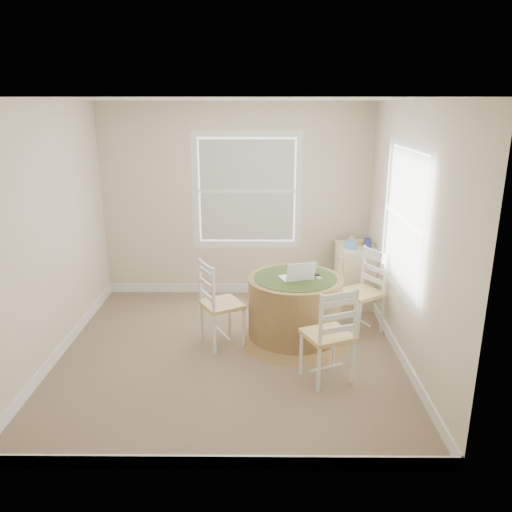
{
  "coord_description": "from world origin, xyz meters",
  "views": [
    {
      "loc": [
        0.32,
        -4.82,
        2.56
      ],
      "look_at": [
        0.28,
        0.45,
        0.95
      ],
      "focal_mm": 35.0,
      "sensor_mm": 36.0,
      "label": 1
    }
  ],
  "objects_px": {
    "round_table": "(295,306)",
    "laptop": "(297,276)",
    "chair_right": "(361,292)",
    "corner_chest": "(354,275)",
    "chair_near": "(328,334)",
    "chair_left": "(222,304)"
  },
  "relations": [
    {
      "from": "round_table",
      "to": "chair_left",
      "type": "xyz_separation_m",
      "value": [
        -0.8,
        -0.1,
        0.07
      ]
    },
    {
      "from": "chair_right",
      "to": "laptop",
      "type": "height_order",
      "value": "laptop"
    },
    {
      "from": "round_table",
      "to": "laptop",
      "type": "xyz_separation_m",
      "value": [
        0.02,
        -0.04,
        0.37
      ]
    },
    {
      "from": "chair_left",
      "to": "laptop",
      "type": "height_order",
      "value": "laptop"
    },
    {
      "from": "chair_right",
      "to": "corner_chest",
      "type": "height_order",
      "value": "chair_right"
    },
    {
      "from": "round_table",
      "to": "corner_chest",
      "type": "bearing_deg",
      "value": 37.97
    },
    {
      "from": "chair_right",
      "to": "laptop",
      "type": "bearing_deg",
      "value": -98.06
    },
    {
      "from": "chair_left",
      "to": "corner_chest",
      "type": "bearing_deg",
      "value": -83.1
    },
    {
      "from": "chair_near",
      "to": "corner_chest",
      "type": "xyz_separation_m",
      "value": [
        0.6,
        1.9,
        -0.07
      ]
    },
    {
      "from": "chair_right",
      "to": "corner_chest",
      "type": "distance_m",
      "value": 0.81
    },
    {
      "from": "chair_right",
      "to": "corner_chest",
      "type": "relative_size",
      "value": 1.18
    },
    {
      "from": "chair_right",
      "to": "corner_chest",
      "type": "xyz_separation_m",
      "value": [
        0.07,
        0.8,
        -0.07
      ]
    },
    {
      "from": "chair_left",
      "to": "laptop",
      "type": "xyz_separation_m",
      "value": [
        0.81,
        0.05,
        0.3
      ]
    },
    {
      "from": "chair_near",
      "to": "chair_right",
      "type": "distance_m",
      "value": 1.22
    },
    {
      "from": "laptop",
      "to": "corner_chest",
      "type": "xyz_separation_m",
      "value": [
        0.84,
        1.11,
        -0.37
      ]
    },
    {
      "from": "round_table",
      "to": "chair_near",
      "type": "bearing_deg",
      "value": -86.41
    },
    {
      "from": "chair_near",
      "to": "corner_chest",
      "type": "height_order",
      "value": "chair_near"
    },
    {
      "from": "chair_right",
      "to": "chair_near",
      "type": "bearing_deg",
      "value": -55.7
    },
    {
      "from": "round_table",
      "to": "corner_chest",
      "type": "height_order",
      "value": "corner_chest"
    },
    {
      "from": "chair_left",
      "to": "corner_chest",
      "type": "distance_m",
      "value": 2.02
    },
    {
      "from": "chair_near",
      "to": "laptop",
      "type": "bearing_deg",
      "value": -96.32
    },
    {
      "from": "chair_right",
      "to": "laptop",
      "type": "xyz_separation_m",
      "value": [
        -0.77,
        -0.31,
        0.3
      ]
    }
  ]
}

